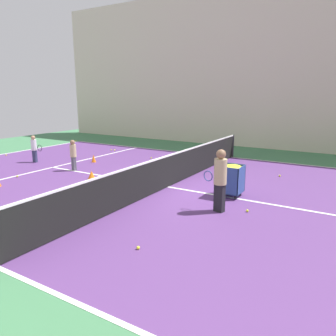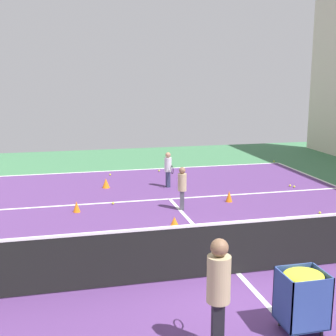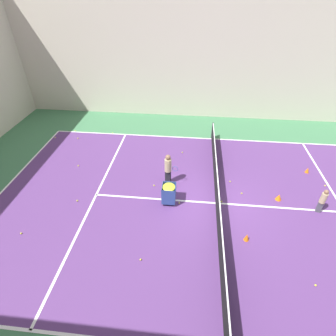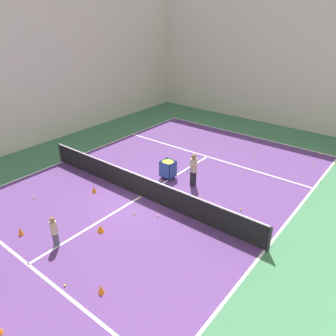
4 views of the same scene
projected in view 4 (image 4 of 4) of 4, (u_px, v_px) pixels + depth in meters
ground_plane at (141, 196)px, 14.74m from camera, size 30.83×30.83×0.00m
court_playing_area at (141, 196)px, 14.74m from camera, size 11.76×20.18×0.00m
line_baseline_far at (244, 135)px, 21.83m from camera, size 11.76×0.10×0.00m
line_sideline_left at (63, 162)px, 18.01m from camera, size 0.10×20.18×0.00m
line_sideline_right at (265, 250)px, 11.47m from camera, size 0.10×20.18×0.00m
line_service_near at (28, 264)px, 10.84m from camera, size 11.76×0.10×0.00m
line_service_far at (207, 157)px, 18.64m from camera, size 11.76×0.10×0.00m
line_centre_service at (141, 196)px, 14.74m from camera, size 0.10×11.10×0.00m
hall_enclosure_left at (14, 75)px, 18.00m from camera, size 0.15×27.13×8.62m
hall_enclosure_far at (273, 62)px, 22.31m from camera, size 18.40×0.15×8.62m
tennis_net at (141, 186)px, 14.50m from camera, size 12.06×0.10×1.06m
coach_at_net at (193, 168)px, 15.25m from camera, size 0.39×0.68×1.63m
child_midcourt at (54, 230)px, 11.40m from camera, size 0.30×0.30×1.22m
ball_cart at (168, 166)px, 16.00m from camera, size 0.65×0.60×0.96m
training_cone_0 at (20, 231)px, 12.19m from camera, size 0.20×0.20×0.34m
training_cone_2 at (101, 289)px, 9.71m from camera, size 0.20×0.20×0.30m
training_cone_3 at (94, 189)px, 15.00m from camera, size 0.20×0.20×0.32m
training_cone_4 at (101, 228)px, 12.37m from camera, size 0.28×0.28×0.30m
tennis_ball_0 at (192, 135)px, 21.61m from camera, size 0.07×0.07×0.07m
tennis_ball_1 at (158, 216)px, 13.29m from camera, size 0.07×0.07×0.07m
tennis_ball_3 at (241, 210)px, 13.71m from camera, size 0.07×0.07×0.07m
tennis_ball_4 at (134, 214)px, 13.44m from camera, size 0.07×0.07×0.07m
tennis_ball_5 at (133, 157)px, 18.52m from camera, size 0.07×0.07×0.07m
tennis_ball_6 at (320, 181)px, 15.94m from camera, size 0.07×0.07×0.07m
tennis_ball_7 at (161, 181)px, 15.99m from camera, size 0.07×0.07×0.07m
tennis_ball_8 at (255, 156)px, 18.64m from camera, size 0.07×0.07×0.07m
tennis_ball_10 at (34, 198)px, 14.57m from camera, size 0.07×0.07×0.07m
tennis_ball_12 at (314, 163)px, 17.85m from camera, size 0.07×0.07×0.07m
tennis_ball_13 at (321, 154)px, 18.91m from camera, size 0.07×0.07×0.07m
tennis_ball_14 at (65, 285)px, 9.98m from camera, size 0.07×0.07×0.07m
tennis_ball_16 at (335, 164)px, 17.70m from camera, size 0.07×0.07×0.07m
tennis_ball_17 at (195, 177)px, 16.29m from camera, size 0.07×0.07×0.07m
tennis_ball_18 at (139, 199)px, 14.49m from camera, size 0.07×0.07×0.07m
tennis_ball_19 at (206, 150)px, 19.42m from camera, size 0.07×0.07×0.07m
tennis_ball_22 at (198, 121)px, 24.32m from camera, size 0.07×0.07×0.07m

